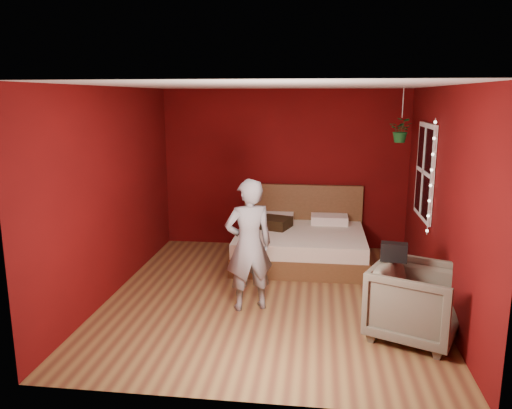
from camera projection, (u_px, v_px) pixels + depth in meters
name	position (u px, v px, depth m)	size (l,w,h in m)	color
floor	(270.00, 296.00, 6.31)	(4.50, 4.50, 0.00)	olive
room_walls	(271.00, 165.00, 5.95)	(4.04, 4.54, 2.62)	#5A0909
window	(425.00, 172.00, 6.62)	(0.05, 0.97, 1.27)	white
fairy_lights	(431.00, 178.00, 6.12)	(0.04, 0.04, 1.45)	silver
bed	(301.00, 243.00, 7.64)	(1.93, 1.64, 1.06)	brown
person	(249.00, 245.00, 5.80)	(0.57, 0.38, 1.57)	gray
armchair	(416.00, 302.00, 5.16)	(0.84, 0.87, 0.79)	#676252
handbag	(394.00, 252.00, 5.21)	(0.27, 0.14, 0.19)	black
throw_pillow	(275.00, 223.00, 7.72)	(0.44, 0.44, 0.16)	black
hanging_plant	(401.00, 130.00, 6.88)	(0.39, 0.36, 0.75)	silver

